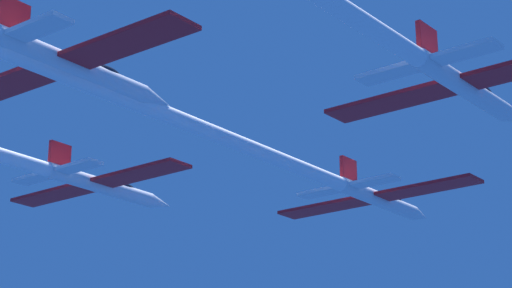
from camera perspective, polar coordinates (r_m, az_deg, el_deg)
The scene contains 1 object.
jet_lead at distance 62.21m, azimuth -1.80°, elevation 0.38°, with size 16.68×59.77×2.76m.
Camera 1 is at (38.05, -62.93, -20.76)m, focal length 70.64 mm.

